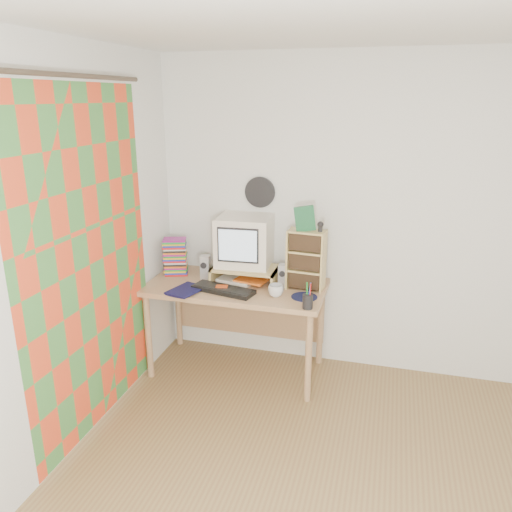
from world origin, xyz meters
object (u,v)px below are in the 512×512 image
Objects in this scene: cd_rack at (306,260)px; diary at (176,286)px; crt_monitor at (244,241)px; mug at (276,291)px; desk at (239,298)px; keyboard at (223,290)px; dvd_stack at (175,259)px.

cd_rack is 1.02m from diary.
crt_monitor is at bearing 55.90° from diary.
crt_monitor is 0.52m from mug.
cd_rack is (0.52, -0.08, -0.09)m from crt_monitor.
desk is 0.45m from mug.
keyboard is at bearing 23.78° from diary.
crt_monitor reaches higher than diary.
dvd_stack reaches higher than diary.
dvd_stack is 2.30× the size of mug.
mug is (0.36, -0.21, 0.18)m from desk.
crt_monitor is 0.90× the size of cd_rack.
cd_rack is 1.86× the size of diary.
diary is (-0.44, -0.36, -0.29)m from crt_monitor.
cd_rack is at bearing 32.98° from diary.
dvd_stack is 1.11m from cd_rack.
diary is (-0.37, -0.05, 0.01)m from keyboard.
dvd_stack is at bearing 164.18° from keyboard.
desk is 0.28m from keyboard.
desk is 0.46m from crt_monitor.
diary is at bearing -174.99° from mug.
diary is at bearing -84.65° from dvd_stack.
cd_rack is 4.07× the size of mug.
crt_monitor is at bearing 89.73° from keyboard.
desk is 2.88× the size of keyboard.
diary is at bearing -146.55° from desk.
diary is (-0.78, -0.07, -0.02)m from mug.
cd_rack reaches higher than mug.
mug reaches higher than keyboard.
diary is (0.14, -0.32, -0.11)m from dvd_stack.
crt_monitor is 1.59× the size of dvd_stack.
desk is at bearing 90.48° from keyboard.
dvd_stack is 0.57× the size of cd_rack.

